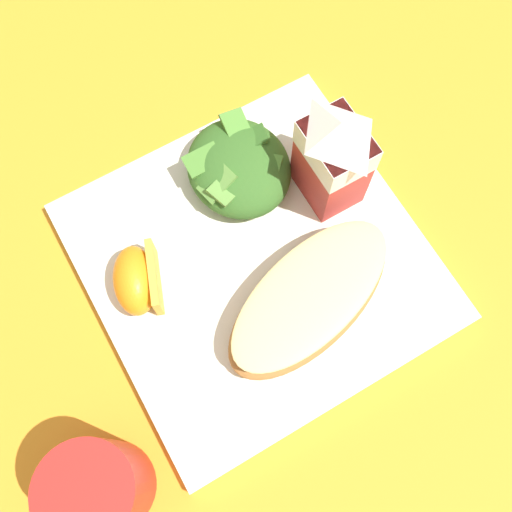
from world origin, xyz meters
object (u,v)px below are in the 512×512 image
object	(u,v)px
green_salad_pile	(239,168)
orange_wedge_front	(137,280)
milk_carton	(334,156)
drinking_red_cup	(99,489)
white_plate	(256,263)
cheesy_pizza_bread	(309,298)

from	to	relation	value
green_salad_pile	orange_wedge_front	xyz separation A→B (m)	(0.05, -0.12, -0.00)
milk_carton	drinking_red_cup	xyz separation A→B (m)	(0.13, -0.28, -0.03)
white_plate	green_salad_pile	xyz separation A→B (m)	(-0.08, 0.03, 0.03)
white_plate	orange_wedge_front	bearing A→B (deg)	-106.04
cheesy_pizza_bread	orange_wedge_front	bearing A→B (deg)	-126.08
green_salad_pile	orange_wedge_front	size ratio (longest dim) A/B	1.45
cheesy_pizza_bread	drinking_red_cup	distance (m)	0.22
white_plate	cheesy_pizza_bread	distance (m)	0.06
orange_wedge_front	drinking_red_cup	xyz separation A→B (m)	(0.13, -0.09, 0.01)
cheesy_pizza_bread	drinking_red_cup	xyz separation A→B (m)	(0.05, -0.21, 0.01)
milk_carton	orange_wedge_front	bearing A→B (deg)	-89.79
drinking_red_cup	cheesy_pizza_bread	bearing A→B (deg)	102.68
milk_carton	cheesy_pizza_bread	bearing A→B (deg)	-40.20
milk_carton	drinking_red_cup	bearing A→B (deg)	-64.89
drinking_red_cup	green_salad_pile	bearing A→B (deg)	129.44
drinking_red_cup	milk_carton	bearing A→B (deg)	115.11
white_plate	milk_carton	size ratio (longest dim) A/B	2.55
white_plate	orange_wedge_front	world-z (taller)	orange_wedge_front
green_salad_pile	drinking_red_cup	distance (m)	0.28
cheesy_pizza_bread	white_plate	bearing A→B (deg)	-162.06
cheesy_pizza_bread	milk_carton	world-z (taller)	milk_carton
drinking_red_cup	white_plate	bearing A→B (deg)	118.32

